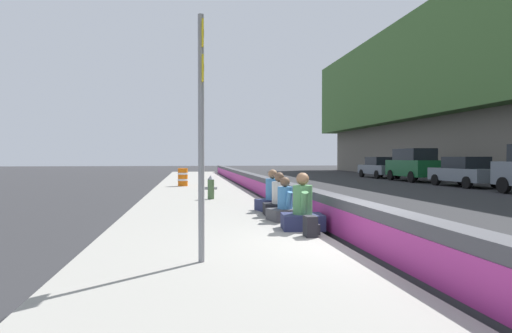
% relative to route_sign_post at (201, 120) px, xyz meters
% --- Properties ---
extents(ground_plane, '(160.00, 160.00, 0.00)m').
position_rel_route_sign_post_xyz_m(ground_plane, '(0.94, -2.94, -2.21)').
color(ground_plane, '#2B2B2D').
rests_on(ground_plane, ground).
extents(sidewalk_strip, '(80.00, 4.40, 0.14)m').
position_rel_route_sign_post_xyz_m(sidewalk_strip, '(0.94, -0.29, -2.14)').
color(sidewalk_strip, gray).
rests_on(sidewalk_strip, ground_plane).
extents(jersey_barrier, '(76.00, 0.45, 0.85)m').
position_rel_route_sign_post_xyz_m(jersey_barrier, '(0.94, -2.94, -1.79)').
color(jersey_barrier, '#47474C').
rests_on(jersey_barrier, ground_plane).
extents(route_sign_post, '(0.44, 0.09, 3.60)m').
position_rel_route_sign_post_xyz_m(route_sign_post, '(0.00, 0.00, 0.00)').
color(route_sign_post, gray).
rests_on(route_sign_post, sidewalk_strip).
extents(fire_hydrant, '(0.26, 0.46, 0.88)m').
position_rel_route_sign_post_xyz_m(fire_hydrant, '(9.67, -0.61, -1.62)').
color(fire_hydrant, '#47663D').
rests_on(fire_hydrant, sidewalk_strip).
extents(seated_person_foreground, '(0.82, 0.93, 1.21)m').
position_rel_route_sign_post_xyz_m(seated_person_foreground, '(2.60, -2.20, -1.69)').
color(seated_person_foreground, '#23284C').
rests_on(seated_person_foreground, sidewalk_strip).
extents(seated_person_middle, '(0.80, 0.88, 1.05)m').
position_rel_route_sign_post_xyz_m(seated_person_middle, '(3.94, -2.12, -1.74)').
color(seated_person_middle, '#424247').
rests_on(seated_person_middle, sidewalk_strip).
extents(seated_person_rear, '(0.74, 0.85, 1.14)m').
position_rel_route_sign_post_xyz_m(seated_person_rear, '(4.96, -2.19, -1.72)').
color(seated_person_rear, black).
rests_on(seated_person_rear, sidewalk_strip).
extents(seated_person_far, '(0.92, 1.01, 1.18)m').
position_rel_route_sign_post_xyz_m(seated_person_far, '(5.93, -2.20, -1.70)').
color(seated_person_far, '#23284C').
rests_on(seated_person_far, sidewalk_strip).
extents(backpack, '(0.32, 0.28, 0.40)m').
position_rel_route_sign_post_xyz_m(backpack, '(1.74, -2.14, -1.88)').
color(backpack, '#232328').
rests_on(backpack, sidewalk_strip).
extents(construction_barrel, '(0.54, 0.54, 0.95)m').
position_rel_route_sign_post_xyz_m(construction_barrel, '(17.26, 0.51, -1.59)').
color(construction_barrel, orange).
rests_on(construction_barrel, sidewalk_strip).
extents(parked_car_fourth, '(4.55, 2.05, 1.71)m').
position_rel_route_sign_post_xyz_m(parked_car_fourth, '(16.29, -15.28, -1.35)').
color(parked_car_fourth, slate).
rests_on(parked_car_fourth, ground_plane).
extents(parked_car_midline, '(4.82, 2.11, 2.28)m').
position_rel_route_sign_post_xyz_m(parked_car_midline, '(21.97, -15.25, -1.03)').
color(parked_car_midline, '#145128').
rests_on(parked_car_midline, ground_plane).
extents(parked_car_far, '(4.54, 2.03, 1.71)m').
position_rel_route_sign_post_xyz_m(parked_car_far, '(27.39, -15.20, -1.35)').
color(parked_car_far, slate).
rests_on(parked_car_far, ground_plane).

